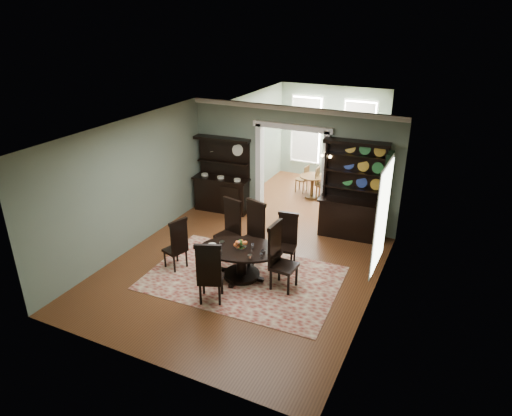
{
  "coord_description": "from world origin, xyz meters",
  "views": [
    {
      "loc": [
        3.93,
        -7.35,
        5.17
      ],
      "look_at": [
        0.13,
        0.6,
        1.29
      ],
      "focal_mm": 32.0,
      "sensor_mm": 36.0,
      "label": 1
    }
  ],
  "objects": [
    {
      "name": "room",
      "position": [
        0.0,
        0.04,
        1.58
      ],
      "size": [
        5.51,
        6.01,
        3.01
      ],
      "color": "brown",
      "rests_on": "ground"
    },
    {
      "name": "parlor",
      "position": [
        0.0,
        5.53,
        1.52
      ],
      "size": [
        3.51,
        3.5,
        3.01
      ],
      "color": "brown",
      "rests_on": "ground"
    },
    {
      "name": "sideboard",
      "position": [
        -1.91,
        2.76,
        0.71
      ],
      "size": [
        1.59,
        0.68,
        2.05
      ],
      "rotation": [
        0.0,
        0.0,
        0.09
      ],
      "color": "black",
      "rests_on": "floor"
    },
    {
      "name": "chair_end_left",
      "position": [
        -1.22,
        -0.41,
        0.62
      ],
      "size": [
        0.52,
        0.54,
        1.18
      ],
      "rotation": [
        0.0,
        0.0,
        1.27
      ],
      "color": "black",
      "rests_on": "rug"
    },
    {
      "name": "chair_near",
      "position": [
        0.04,
        -1.19,
        0.69
      ],
      "size": [
        0.62,
        0.61,
        1.31
      ],
      "rotation": [
        0.0,
        0.0,
        0.39
      ],
      "color": "black",
      "rests_on": "rug"
    },
    {
      "name": "centerpiece",
      "position": [
        0.13,
        -0.11,
        0.74
      ],
      "size": [
        1.28,
        0.82,
        0.21
      ],
      "color": "silver",
      "rests_on": "dining_table"
    },
    {
      "name": "chair_far_mid",
      "position": [
        0.05,
        0.62,
        0.74
      ],
      "size": [
        0.64,
        0.62,
        1.4
      ],
      "rotation": [
        0.0,
        0.0,
        2.84
      ],
      "color": "black",
      "rests_on": "rug"
    },
    {
      "name": "parlor_chair_right",
      "position": [
        0.29,
        4.64,
        0.52
      ],
      "size": [
        0.41,
        0.41,
        0.97
      ],
      "rotation": [
        0.0,
        0.0,
        -1.56
      ],
      "color": "brown",
      "rests_on": "parlor_floor"
    },
    {
      "name": "wall_sconce",
      "position": [
        0.95,
        2.85,
        1.89
      ],
      "size": [
        0.27,
        0.21,
        0.21
      ],
      "color": "gold",
      "rests_on": "back_wall_right"
    },
    {
      "name": "chair_end_right",
      "position": [
        0.97,
        -0.11,
        0.73
      ],
      "size": [
        0.51,
        0.54,
        1.39
      ],
      "rotation": [
        0.0,
        0.0,
        -1.62
      ],
      "color": "black",
      "rests_on": "rug"
    },
    {
      "name": "chair_far_left",
      "position": [
        -0.56,
        0.71,
        0.68
      ],
      "size": [
        0.57,
        0.55,
        1.3
      ],
      "rotation": [
        0.0,
        0.0,
        2.92
      ],
      "color": "black",
      "rests_on": "rug"
    },
    {
      "name": "rug",
      "position": [
        0.19,
        -0.15,
        0.01
      ],
      "size": [
        4.0,
        2.72,
        0.01
      ],
      "primitive_type": "cube",
      "rotation": [
        0.0,
        0.0,
        0.04
      ],
      "color": "maroon",
      "rests_on": "floor"
    },
    {
      "name": "right_window",
      "position": [
        2.69,
        0.93,
        1.6
      ],
      "size": [
        0.15,
        1.47,
        2.12
      ],
      "color": "white",
      "rests_on": "wall_right"
    },
    {
      "name": "parlor_chair_left",
      "position": [
        -0.36,
        4.95,
        0.46
      ],
      "size": [
        0.37,
        0.36,
        0.85
      ],
      "rotation": [
        0.0,
        0.0,
        1.46
      ],
      "color": "brown",
      "rests_on": "parlor_floor"
    },
    {
      "name": "doorway_trim",
      "position": [
        0.0,
        3.0,
        1.62
      ],
      "size": [
        2.08,
        0.25,
        2.57
      ],
      "color": "silver",
      "rests_on": "floor"
    },
    {
      "name": "welsh_dresser",
      "position": [
        1.66,
        2.74,
        0.86
      ],
      "size": [
        1.57,
        0.68,
        2.38
      ],
      "rotation": [
        0.0,
        0.0,
        0.08
      ],
      "color": "black",
      "rests_on": "floor"
    },
    {
      "name": "parlor_table",
      "position": [
        0.03,
        4.66,
        0.45
      ],
      "size": [
        0.74,
        0.74,
        0.68
      ],
      "color": "brown",
      "rests_on": "parlor_floor"
    },
    {
      "name": "dining_table",
      "position": [
        0.14,
        -0.11,
        0.47
      ],
      "size": [
        1.98,
        1.98,
        0.68
      ],
      "rotation": [
        0.0,
        0.0,
        0.3
      ],
      "color": "black",
      "rests_on": "rug"
    },
    {
      "name": "chair_far_right",
      "position": [
        0.77,
        0.83,
        0.62
      ],
      "size": [
        0.5,
        0.48,
        1.18
      ],
      "rotation": [
        0.0,
        0.0,
        3.3
      ],
      "color": "black",
      "rests_on": "rug"
    }
  ]
}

